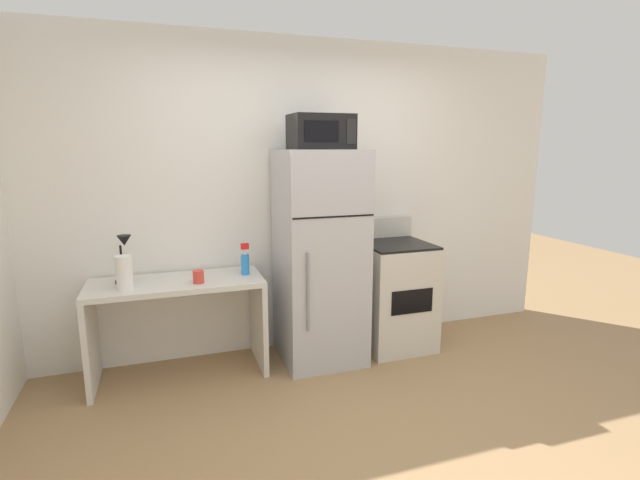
# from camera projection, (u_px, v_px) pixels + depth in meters

# --- Properties ---
(ground_plane) EXTENTS (12.00, 12.00, 0.00)m
(ground_plane) POSITION_uv_depth(u_px,v_px,m) (381.00, 453.00, 2.68)
(ground_plane) COLOR #9E7A51
(wall_back_white) EXTENTS (5.00, 0.10, 2.60)m
(wall_back_white) POSITION_uv_depth(u_px,v_px,m) (297.00, 197.00, 4.01)
(wall_back_white) COLOR white
(wall_back_white) RESTS_ON ground
(desk) EXTENTS (1.26, 0.54, 0.75)m
(desk) POSITION_uv_depth(u_px,v_px,m) (178.00, 308.00, 3.51)
(desk) COLOR silver
(desk) RESTS_ON ground
(desk_lamp) EXTENTS (0.14, 0.12, 0.35)m
(desk_lamp) POSITION_uv_depth(u_px,v_px,m) (124.00, 251.00, 3.37)
(desk_lamp) COLOR black
(desk_lamp) RESTS_ON desk
(paper_towel_roll) EXTENTS (0.11, 0.11, 0.24)m
(paper_towel_roll) POSITION_uv_depth(u_px,v_px,m) (124.00, 273.00, 3.23)
(paper_towel_roll) COLOR white
(paper_towel_roll) RESTS_ON desk
(coffee_mug) EXTENTS (0.08, 0.08, 0.09)m
(coffee_mug) POSITION_uv_depth(u_px,v_px,m) (198.00, 277.00, 3.40)
(coffee_mug) COLOR #D83F33
(coffee_mug) RESTS_ON desk
(spray_bottle) EXTENTS (0.06, 0.06, 0.25)m
(spray_bottle) POSITION_uv_depth(u_px,v_px,m) (245.00, 262.00, 3.62)
(spray_bottle) COLOR #2D8CEA
(spray_bottle) RESTS_ON desk
(refrigerator) EXTENTS (0.64, 0.67, 1.71)m
(refrigerator) POSITION_uv_depth(u_px,v_px,m) (320.00, 257.00, 3.75)
(refrigerator) COLOR #B7B7BC
(refrigerator) RESTS_ON ground
(microwave) EXTENTS (0.46, 0.35, 0.26)m
(microwave) POSITION_uv_depth(u_px,v_px,m) (321.00, 132.00, 3.54)
(microwave) COLOR black
(microwave) RESTS_ON refrigerator
(oven_range) EXTENTS (0.58, 0.61, 1.10)m
(oven_range) POSITION_uv_depth(u_px,v_px,m) (394.00, 294.00, 4.07)
(oven_range) COLOR beige
(oven_range) RESTS_ON ground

